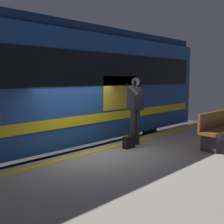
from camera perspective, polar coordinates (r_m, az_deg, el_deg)
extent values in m
plane|color=#3D3D3F|center=(7.17, -5.14, -15.01)|extent=(23.50, 23.50, 0.00)
cube|color=#9E998E|center=(5.70, 8.93, -15.95)|extent=(14.57, 4.12, 0.95)
cube|color=yellow|center=(6.65, -3.54, -8.13)|extent=(14.28, 0.16, 0.01)
cube|color=slate|center=(7.97, -10.48, -12.18)|extent=(18.94, 0.08, 0.16)
cube|color=slate|center=(9.13, -15.76, -9.83)|extent=(18.94, 0.08, 0.16)
cube|color=#1E478C|center=(7.87, -17.04, 4.73)|extent=(12.39, 2.90, 2.93)
cube|color=navy|center=(7.97, -17.47, 16.17)|extent=(12.14, 2.67, 0.24)
cube|color=black|center=(6.62, -11.03, 8.95)|extent=(11.77, 0.03, 0.90)
cube|color=yellow|center=(6.71, -10.77, -2.36)|extent=(11.77, 0.03, 0.24)
cube|color=gold|center=(8.06, 1.91, 4.04)|extent=(1.45, 0.02, 0.96)
cylinder|color=black|center=(9.91, 7.83, -5.30)|extent=(0.84, 0.12, 0.84)
cylinder|color=black|center=(11.41, -1.58, -3.59)|extent=(0.84, 0.12, 0.84)
cylinder|color=#262628|center=(7.26, 5.25, -3.11)|extent=(0.14, 0.14, 0.93)
cylinder|color=#262628|center=(7.12, 4.34, -3.30)|extent=(0.14, 0.14, 0.93)
cube|color=black|center=(7.09, 4.86, 2.77)|extent=(0.40, 0.24, 0.57)
sphere|color=black|center=(7.18, 3.90, 4.93)|extent=(0.20, 0.20, 0.20)
sphere|color=beige|center=(7.08, 4.90, 6.27)|extent=(0.22, 0.22, 0.22)
cylinder|color=black|center=(7.29, 6.11, 2.42)|extent=(0.09, 0.09, 0.51)
cylinder|color=black|center=(6.85, 4.17, 4.58)|extent=(0.09, 0.42, 0.33)
cube|color=black|center=(6.78, 4.83, 5.90)|extent=(0.07, 0.02, 0.15)
cube|color=black|center=(6.93, 3.52, -6.28)|extent=(0.34, 0.14, 0.30)
torus|color=black|center=(6.88, 3.53, -4.58)|extent=(0.31, 0.31, 0.02)
cube|color=brown|center=(7.51, 21.85, -3.39)|extent=(1.77, 0.44, 0.08)
cube|color=brown|center=(7.54, 20.61, -1.36)|extent=(1.77, 0.06, 0.40)
cube|color=#333338|center=(6.91, 19.49, -6.05)|extent=(0.06, 0.40, 0.45)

